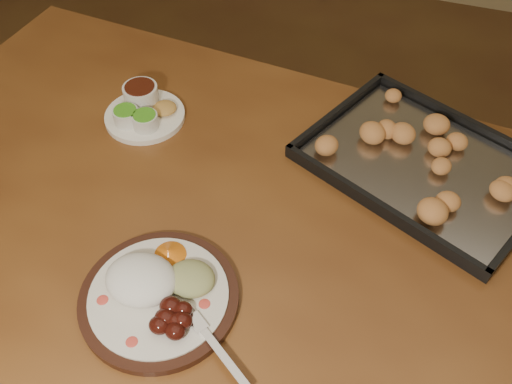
% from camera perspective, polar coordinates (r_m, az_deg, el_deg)
% --- Properties ---
extents(ground, '(4.00, 4.00, 0.00)m').
position_cam_1_polar(ground, '(1.77, 2.42, -12.23)').
color(ground, brown).
rests_on(ground, ground).
extents(dining_table, '(1.58, 1.04, 0.75)m').
position_cam_1_polar(dining_table, '(1.09, -1.89, -6.06)').
color(dining_table, brown).
rests_on(dining_table, ground).
extents(dinner_plate, '(0.31, 0.25, 0.06)m').
position_cam_1_polar(dinner_plate, '(0.92, -9.76, -9.77)').
color(dinner_plate, black).
rests_on(dinner_plate, dining_table).
extents(condiment_saucer, '(0.17, 0.17, 0.06)m').
position_cam_1_polar(condiment_saucer, '(1.22, -11.26, 8.07)').
color(condiment_saucer, white).
rests_on(condiment_saucer, dining_table).
extents(baking_tray, '(0.52, 0.47, 0.05)m').
position_cam_1_polar(baking_tray, '(1.14, 16.52, 2.90)').
color(baking_tray, black).
rests_on(baking_tray, dining_table).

